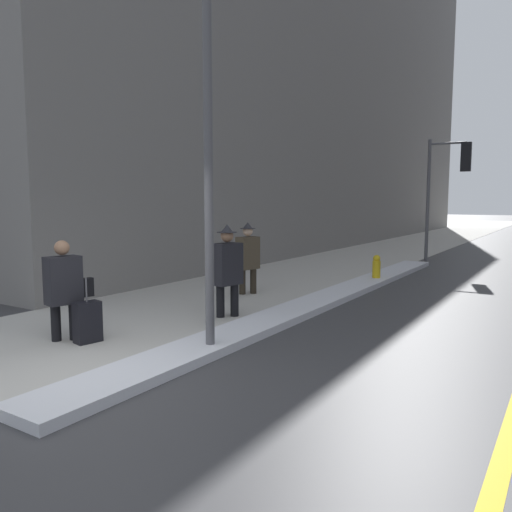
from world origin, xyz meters
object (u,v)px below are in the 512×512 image
(pedestrian_trailing, at_px, (227,267))
(traffic_light_near, at_px, (451,174))
(rolling_suitcase, at_px, (88,322))
(fire_hydrant, at_px, (376,269))
(pedestrian_in_fedora, at_px, (248,255))
(pedestrian_with_shoulder_bag, at_px, (64,286))
(lamp_post, at_px, (208,100))

(pedestrian_trailing, bearing_deg, traffic_light_near, -177.73)
(rolling_suitcase, height_order, fire_hydrant, rolling_suitcase)
(traffic_light_near, distance_m, pedestrian_trailing, 10.23)
(traffic_light_near, xyz_separation_m, pedestrian_in_fedora, (-2.56, -7.88, -2.04))
(pedestrian_with_shoulder_bag, distance_m, pedestrian_in_fedora, 4.49)
(traffic_light_near, bearing_deg, fire_hydrant, -101.16)
(lamp_post, xyz_separation_m, fire_hydrant, (-0.07, 6.88, -2.96))
(pedestrian_in_fedora, distance_m, fire_hydrant, 3.60)
(pedestrian_trailing, relative_size, rolling_suitcase, 1.72)
(pedestrian_in_fedora, distance_m, rolling_suitcase, 4.43)
(fire_hydrant, bearing_deg, traffic_light_near, 81.62)
(pedestrian_trailing, bearing_deg, pedestrian_in_fedora, -144.20)
(pedestrian_with_shoulder_bag, relative_size, rolling_suitcase, 1.55)
(fire_hydrant, bearing_deg, pedestrian_with_shoulder_bag, -105.33)
(lamp_post, height_order, rolling_suitcase, lamp_post)
(lamp_post, distance_m, pedestrian_in_fedora, 4.93)
(traffic_light_near, relative_size, rolling_suitcase, 4.23)
(traffic_light_near, height_order, pedestrian_trailing, traffic_light_near)
(lamp_post, distance_m, traffic_light_near, 11.73)
(pedestrian_with_shoulder_bag, height_order, pedestrian_trailing, pedestrian_trailing)
(lamp_post, height_order, pedestrian_with_shoulder_bag, lamp_post)
(pedestrian_in_fedora, xyz_separation_m, fire_hydrant, (1.85, 3.05, -0.52))
(pedestrian_in_fedora, bearing_deg, rolling_suitcase, 13.65)
(lamp_post, height_order, traffic_light_near, lamp_post)
(rolling_suitcase, distance_m, fire_hydrant, 7.63)
(lamp_post, relative_size, rolling_suitcase, 5.90)
(lamp_post, bearing_deg, pedestrian_trailing, 119.25)
(pedestrian_with_shoulder_bag, xyz_separation_m, fire_hydrant, (2.07, 7.53, -0.47))
(pedestrian_with_shoulder_bag, height_order, rolling_suitcase, pedestrian_with_shoulder_bag)
(pedestrian_in_fedora, bearing_deg, pedestrian_with_shoulder_bag, 9.01)
(lamp_post, relative_size, pedestrian_with_shoulder_bag, 3.81)
(pedestrian_with_shoulder_bag, height_order, pedestrian_in_fedora, pedestrian_in_fedora)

